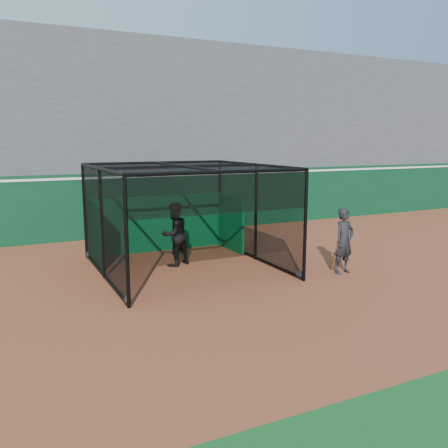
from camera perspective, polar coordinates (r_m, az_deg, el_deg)
name	(u,v)px	position (r m, az deg, el deg)	size (l,w,h in m)	color
ground	(246,293)	(11.93, 2.69, -8.29)	(120.00, 120.00, 0.00)	brown
outfield_wall	(146,202)	(19.37, -9.40, 2.60)	(50.00, 0.50, 2.50)	#0A371D
grandstand	(120,124)	(22.87, -12.40, 11.63)	(50.00, 7.85, 8.95)	#4C4C4F
batting_cage	(184,218)	(13.91, -4.79, 0.70)	(4.88, 5.37, 3.01)	black
batter	(174,234)	(14.33, -5.99, -1.24)	(0.93, 0.73, 1.92)	black
on_deck_player	(344,241)	(13.86, 14.25, -2.00)	(0.74, 0.54, 1.87)	black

